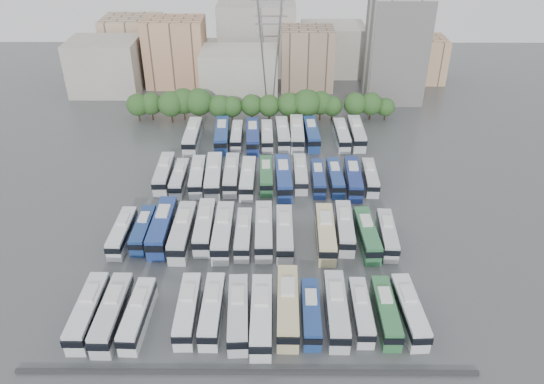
{
  "coord_description": "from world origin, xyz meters",
  "views": [
    {
      "loc": [
        3.31,
        -76.17,
        52.19
      ],
      "look_at": [
        2.84,
        4.21,
        3.0
      ],
      "focal_mm": 35.0,
      "sensor_mm": 36.0,
      "label": 1
    }
  ],
  "objects_px": {
    "bus_r2_s10": "(318,178)",
    "bus_r3_s13": "(357,133)",
    "bus_r0_s11": "(361,311)",
    "bus_r2_s1": "(164,173)",
    "bus_r2_s9": "(300,173)",
    "bus_r2_s12": "(353,178)",
    "bus_r2_s7": "(266,175)",
    "bus_r3_s5": "(237,135)",
    "bus_r2_s11": "(335,177)",
    "bus_r1_s6": "(243,234)",
    "bus_r0_s5": "(212,310)",
    "bus_r0_s10": "(336,309)",
    "bus_r2_s3": "(197,176)",
    "bus_r2_s6": "(248,177)",
    "bus_r0_s9": "(311,313)",
    "bus_r1_s7": "(264,230)",
    "apartment_tower": "(396,49)",
    "bus_r1_s11": "(345,227)",
    "bus_r0_s4": "(188,309)",
    "bus_r0_s2": "(138,314)",
    "bus_r1_s10": "(326,233)",
    "bus_r0_s13": "(409,310)",
    "bus_r1_s1": "(143,229)",
    "electricity_pylon": "(270,34)",
    "bus_r3_s8": "(283,133)",
    "bus_r3_s4": "(222,134)",
    "bus_r0_s0": "(88,311)",
    "bus_r0_s1": "(112,313)",
    "bus_r1_s8": "(284,233)",
    "bus_r3_s2": "(193,136)",
    "bus_r3_s6": "(253,136)",
    "bus_r2_s5": "(232,174)",
    "bus_r3_s9": "(297,133)",
    "bus_r1_s5": "(223,231)",
    "bus_r2_s4": "(214,175)",
    "bus_r1_s2": "(162,226)",
    "bus_r1_s4": "(205,226)",
    "bus_r3_s12": "(342,135)",
    "bus_r3_s7": "(267,136)",
    "bus_r2_s8": "(283,177)",
    "bus_r1_s3": "(183,231)",
    "bus_r1_s12": "(367,234)",
    "bus_r0_s7": "(261,315)",
    "bus_r1_s0": "(122,232)",
    "bus_r3_s10": "(311,133)"
  },
  "relations": [
    {
      "from": "bus_r1_s6",
      "to": "bus_r2_s9",
      "type": "relative_size",
      "value": 0.99
    },
    {
      "from": "bus_r0_s0",
      "to": "bus_r1_s10",
      "type": "bearing_deg",
      "value": 28.44
    },
    {
      "from": "bus_r3_s4",
      "to": "bus_r1_s12",
      "type": "bearing_deg",
      "value": -57.02
    },
    {
      "from": "bus_r1_s0",
      "to": "bus_r1_s11",
      "type": "height_order",
      "value": "bus_r1_s11"
    },
    {
      "from": "bus_r2_s9",
      "to": "bus_r2_s12",
      "type": "distance_m",
      "value": 10.19
    },
    {
      "from": "bus_r1_s4",
      "to": "bus_r3_s12",
      "type": "relative_size",
      "value": 1.04
    },
    {
      "from": "bus_r0_s1",
      "to": "bus_r3_s13",
      "type": "distance_m",
      "value": 68.7
    },
    {
      "from": "bus_r0_s5",
      "to": "bus_r0_s4",
      "type": "bearing_deg",
      "value": 179.88
    },
    {
      "from": "bus_r3_s6",
      "to": "bus_r3_s13",
      "type": "distance_m",
      "value": 23.1
    },
    {
      "from": "bus_r1_s3",
      "to": "bus_r1_s12",
      "type": "xyz_separation_m",
      "value": [
        29.8,
        -0.44,
        -0.18
      ]
    },
    {
      "from": "bus_r1_s4",
      "to": "bus_r3_s10",
      "type": "bearing_deg",
      "value": 60.58
    },
    {
      "from": "bus_r2_s9",
      "to": "bus_r2_s11",
      "type": "bearing_deg",
      "value": -11.84
    },
    {
      "from": "bus_r0_s2",
      "to": "bus_r1_s10",
      "type": "bearing_deg",
      "value": 36.84
    },
    {
      "from": "bus_r1_s11",
      "to": "bus_r3_s7",
      "type": "relative_size",
      "value": 1.06
    },
    {
      "from": "bus_r0_s13",
      "to": "bus_r1_s1",
      "type": "bearing_deg",
      "value": 151.99
    },
    {
      "from": "apartment_tower",
      "to": "bus_r1_s6",
      "type": "bearing_deg",
      "value": -118.91
    },
    {
      "from": "bus_r0_s2",
      "to": "bus_r3_s13",
      "type": "distance_m",
      "value": 66.87
    },
    {
      "from": "bus_r3_s8",
      "to": "bus_r0_s7",
      "type": "bearing_deg",
      "value": -96.28
    },
    {
      "from": "bus_r2_s1",
      "to": "bus_r0_s13",
      "type": "bearing_deg",
      "value": -44.41
    },
    {
      "from": "bus_r0_s11",
      "to": "bus_r2_s5",
      "type": "height_order",
      "value": "bus_r2_s5"
    },
    {
      "from": "bus_r0_s9",
      "to": "bus_r2_s3",
      "type": "xyz_separation_m",
      "value": [
        -19.74,
        36.47,
        0.13
      ]
    },
    {
      "from": "bus_r1_s5",
      "to": "bus_r2_s4",
      "type": "height_order",
      "value": "bus_r2_s4"
    },
    {
      "from": "bus_r0_s0",
      "to": "bus_r1_s12",
      "type": "height_order",
      "value": "bus_r0_s0"
    },
    {
      "from": "bus_r0_s4",
      "to": "bus_r2_s1",
      "type": "bearing_deg",
      "value": 103.96
    },
    {
      "from": "bus_r3_s9",
      "to": "bus_r3_s4",
      "type": "bearing_deg",
      "value": -176.89
    },
    {
      "from": "bus_r0_s5",
      "to": "bus_r0_s10",
      "type": "distance_m",
      "value": 16.59
    },
    {
      "from": "bus_r0_s9",
      "to": "bus_r1_s7",
      "type": "relative_size",
      "value": 0.85
    },
    {
      "from": "bus_r3_s13",
      "to": "bus_r2_s7",
      "type": "bearing_deg",
      "value": -136.68
    },
    {
      "from": "bus_r1_s8",
      "to": "bus_r3_s2",
      "type": "xyz_separation_m",
      "value": [
        -19.67,
        36.05,
        0.15
      ]
    },
    {
      "from": "bus_r2_s1",
      "to": "bus_r2_s6",
      "type": "bearing_deg",
      "value": -6.89
    },
    {
      "from": "bus_r2_s3",
      "to": "bus_r2_s6",
      "type": "bearing_deg",
      "value": -7.02
    },
    {
      "from": "bus_r1_s7",
      "to": "bus_r2_s8",
      "type": "xyz_separation_m",
      "value": [
        3.41,
        17.24,
        0.03
      ]
    },
    {
      "from": "bus_r1_s6",
      "to": "bus_r3_s4",
      "type": "distance_m",
      "value": 37.33
    },
    {
      "from": "bus_r3_s4",
      "to": "bus_r3_s13",
      "type": "height_order",
      "value": "bus_r3_s4"
    },
    {
      "from": "bus_r1_s10",
      "to": "bus_r2_s5",
      "type": "bearing_deg",
      "value": 131.93
    },
    {
      "from": "bus_r2_s10",
      "to": "bus_r3_s13",
      "type": "bearing_deg",
      "value": 63.46
    },
    {
      "from": "bus_r1_s2",
      "to": "bus_r2_s3",
      "type": "height_order",
      "value": "bus_r1_s2"
    },
    {
      "from": "bus_r2_s1",
      "to": "bus_r0_s9",
      "type": "bearing_deg",
      "value": -56.1
    },
    {
      "from": "bus_r2_s11",
      "to": "bus_r1_s6",
      "type": "bearing_deg",
      "value": -133.24
    },
    {
      "from": "bus_r2_s1",
      "to": "bus_r0_s10",
      "type": "bearing_deg",
      "value": -52.43
    },
    {
      "from": "bus_r0_s11",
      "to": "bus_r2_s1",
      "type": "relative_size",
      "value": 0.88
    },
    {
      "from": "bus_r2_s7",
      "to": "bus_r3_s5",
      "type": "distance_m",
      "value": 19.16
    },
    {
      "from": "bus_r3_s6",
      "to": "bus_r1_s8",
      "type": "bearing_deg",
      "value": -82.4
    },
    {
      "from": "bus_r2_s8",
      "to": "bus_r2_s9",
      "type": "bearing_deg",
      "value": 28.51
    },
    {
      "from": "apartment_tower",
      "to": "bus_r1_s11",
      "type": "height_order",
      "value": "apartment_tower"
    },
    {
      "from": "bus_r0_s2",
      "to": "bus_r2_s4",
      "type": "distance_m",
      "value": 37.35
    },
    {
      "from": "bus_r2_s6",
      "to": "bus_r3_s2",
      "type": "distance_m",
      "value": 22.26
    },
    {
      "from": "bus_r0_s5",
      "to": "bus_r1_s6",
      "type": "relative_size",
      "value": 1.05
    },
    {
      "from": "electricity_pylon",
      "to": "bus_r3_s8",
      "type": "relative_size",
      "value": 2.71
    },
    {
      "from": "bus_r0_s4",
      "to": "bus_r0_s11",
      "type": "height_order",
      "value": "bus_r0_s4"
    }
  ]
}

